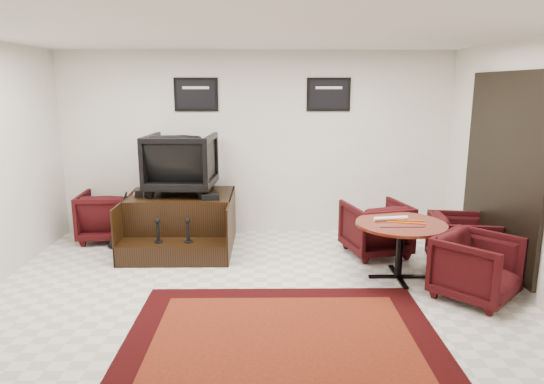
{
  "coord_description": "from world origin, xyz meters",
  "views": [
    {
      "loc": [
        0.16,
        -4.97,
        2.29
      ],
      "look_at": [
        0.23,
        0.9,
        0.99
      ],
      "focal_mm": 32.0,
      "sensor_mm": 36.0,
      "label": 1
    }
  ],
  "objects_px": {
    "table_chair_window": "(462,240)",
    "table_chair_corner": "(477,264)",
    "shine_chair": "(181,160)",
    "armchair_side": "(108,213)",
    "meeting_table": "(401,230)",
    "shine_podium": "(182,223)",
    "table_chair_back": "(376,226)"
  },
  "relations": [
    {
      "from": "table_chair_window",
      "to": "table_chair_corner",
      "type": "height_order",
      "value": "table_chair_corner"
    },
    {
      "from": "shine_chair",
      "to": "armchair_side",
      "type": "xyz_separation_m",
      "value": [
        -1.16,
        0.18,
        -0.83
      ]
    },
    {
      "from": "table_chair_corner",
      "to": "meeting_table",
      "type": "bearing_deg",
      "value": 94.33
    },
    {
      "from": "shine_podium",
      "to": "table_chair_corner",
      "type": "distance_m",
      "value": 3.94
    },
    {
      "from": "meeting_table",
      "to": "table_chair_back",
      "type": "xyz_separation_m",
      "value": [
        -0.09,
        0.87,
        -0.2
      ]
    },
    {
      "from": "shine_chair",
      "to": "table_chair_back",
      "type": "bearing_deg",
      "value": 172.75
    },
    {
      "from": "armchair_side",
      "to": "table_chair_back",
      "type": "height_order",
      "value": "armchair_side"
    },
    {
      "from": "meeting_table",
      "to": "shine_podium",
      "type": "bearing_deg",
      "value": 156.42
    },
    {
      "from": "shine_podium",
      "to": "table_chair_corner",
      "type": "height_order",
      "value": "table_chair_corner"
    },
    {
      "from": "armchair_side",
      "to": "meeting_table",
      "type": "relative_size",
      "value": 0.76
    },
    {
      "from": "table_chair_window",
      "to": "armchair_side",
      "type": "bearing_deg",
      "value": 83.73
    },
    {
      "from": "table_chair_back",
      "to": "table_chair_corner",
      "type": "distance_m",
      "value": 1.65
    },
    {
      "from": "table_chair_back",
      "to": "table_chair_window",
      "type": "bearing_deg",
      "value": 134.88
    },
    {
      "from": "armchair_side",
      "to": "table_chair_corner",
      "type": "bearing_deg",
      "value": 151.47
    },
    {
      "from": "table_chair_window",
      "to": "meeting_table",
      "type": "bearing_deg",
      "value": 116.94
    },
    {
      "from": "shine_chair",
      "to": "table_chair_back",
      "type": "relative_size",
      "value": 1.19
    },
    {
      "from": "table_chair_back",
      "to": "table_chair_corner",
      "type": "relative_size",
      "value": 1.03
    },
    {
      "from": "shine_chair",
      "to": "table_chair_back",
      "type": "distance_m",
      "value": 2.89
    },
    {
      "from": "armchair_side",
      "to": "shine_podium",
      "type": "bearing_deg",
      "value": 160.27
    },
    {
      "from": "table_chair_window",
      "to": "shine_podium",
      "type": "bearing_deg",
      "value": 84.15
    },
    {
      "from": "shine_chair",
      "to": "table_chair_back",
      "type": "height_order",
      "value": "shine_chair"
    },
    {
      "from": "shine_chair",
      "to": "table_chair_window",
      "type": "distance_m",
      "value": 3.94
    },
    {
      "from": "shine_podium",
      "to": "table_chair_corner",
      "type": "relative_size",
      "value": 1.92
    },
    {
      "from": "meeting_table",
      "to": "table_chair_back",
      "type": "height_order",
      "value": "table_chair_back"
    },
    {
      "from": "table_chair_back",
      "to": "table_chair_corner",
      "type": "height_order",
      "value": "table_chair_back"
    },
    {
      "from": "table_chair_back",
      "to": "table_chair_corner",
      "type": "xyz_separation_m",
      "value": [
        0.77,
        -1.46,
        -0.01
      ]
    },
    {
      "from": "armchair_side",
      "to": "table_chair_corner",
      "type": "xyz_separation_m",
      "value": [
        4.66,
        -2.15,
        -0.01
      ]
    },
    {
      "from": "shine_chair",
      "to": "table_chair_window",
      "type": "xyz_separation_m",
      "value": [
        3.69,
        -1.09,
        -0.85
      ]
    },
    {
      "from": "table_chair_corner",
      "to": "table_chair_window",
      "type": "bearing_deg",
      "value": 32.96
    },
    {
      "from": "armchair_side",
      "to": "table_chair_corner",
      "type": "relative_size",
      "value": 1.03
    },
    {
      "from": "armchair_side",
      "to": "table_chair_back",
      "type": "relative_size",
      "value": 1.0
    },
    {
      "from": "armchair_side",
      "to": "shine_chair",
      "type": "bearing_deg",
      "value": 167.31
    }
  ]
}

